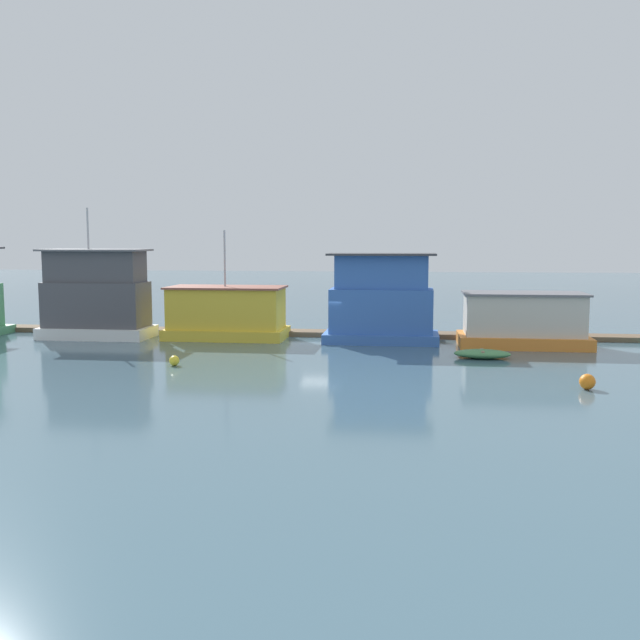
# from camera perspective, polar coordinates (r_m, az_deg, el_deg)

# --- Properties ---
(ground_plane) EXTENTS (200.00, 200.00, 0.00)m
(ground_plane) POSITION_cam_1_polar(r_m,az_deg,el_deg) (42.64, 0.17, -1.72)
(ground_plane) COLOR #426070
(dock_walkway) EXTENTS (59.60, 1.74, 0.30)m
(dock_walkway) POSITION_cam_1_polar(r_m,az_deg,el_deg) (45.25, 0.60, -1.07)
(dock_walkway) COLOR brown
(dock_walkway) RESTS_ON ground_plane
(houseboat_white) EXTENTS (6.70, 3.26, 8.01)m
(houseboat_white) POSITION_cam_1_polar(r_m,az_deg,el_deg) (46.10, -17.46, 1.76)
(houseboat_white) COLOR white
(houseboat_white) RESTS_ON ground_plane
(houseboat_yellow) EXTENTS (7.32, 3.75, 6.64)m
(houseboat_yellow) POSITION_cam_1_polar(r_m,az_deg,el_deg) (44.17, -7.47, 0.54)
(houseboat_yellow) COLOR gold
(houseboat_yellow) RESTS_ON ground_plane
(houseboat_blue) EXTENTS (6.75, 3.43, 5.26)m
(houseboat_blue) POSITION_cam_1_polar(r_m,az_deg,el_deg) (42.32, 4.93, 1.38)
(houseboat_blue) COLOR #3866B7
(houseboat_blue) RESTS_ON ground_plane
(houseboat_orange) EXTENTS (7.22, 3.90, 3.08)m
(houseboat_orange) POSITION_cam_1_polar(r_m,az_deg,el_deg) (42.13, 15.94, -0.07)
(houseboat_orange) COLOR orange
(houseboat_orange) RESTS_ON ground_plane
(dinghy_green) EXTENTS (2.90, 1.42, 0.47)m
(dinghy_green) POSITION_cam_1_polar(r_m,az_deg,el_deg) (37.37, 12.85, -2.66)
(dinghy_green) COLOR #47844C
(dinghy_green) RESTS_ON ground_plane
(mooring_post_far_left) EXTENTS (0.23, 0.23, 2.02)m
(mooring_post_far_left) POSITION_cam_1_polar(r_m,az_deg,el_deg) (43.98, 13.58, -0.33)
(mooring_post_far_left) COLOR brown
(mooring_post_far_left) RESTS_ON ground_plane
(buoy_yellow) EXTENTS (0.50, 0.50, 0.50)m
(buoy_yellow) POSITION_cam_1_polar(r_m,az_deg,el_deg) (35.01, -11.58, -3.21)
(buoy_yellow) COLOR yellow
(buoy_yellow) RESTS_ON ground_plane
(buoy_orange) EXTENTS (0.64, 0.64, 0.64)m
(buoy_orange) POSITION_cam_1_polar(r_m,az_deg,el_deg) (30.80, 20.61, -4.65)
(buoy_orange) COLOR orange
(buoy_orange) RESTS_ON ground_plane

